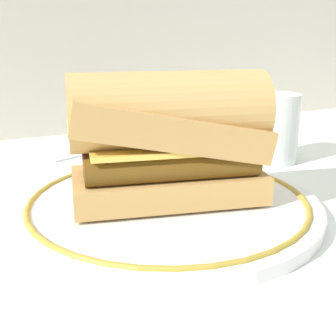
% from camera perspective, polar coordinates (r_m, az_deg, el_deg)
% --- Properties ---
extents(ground_plane, '(1.50, 1.50, 0.00)m').
position_cam_1_polar(ground_plane, '(0.47, 0.08, -4.52)').
color(ground_plane, white).
extents(plate, '(0.30, 0.30, 0.01)m').
position_cam_1_polar(plate, '(0.45, -0.00, -4.55)').
color(plate, white).
rests_on(plate, ground_plane).
extents(sausage_sandwich, '(0.20, 0.12, 0.12)m').
position_cam_1_polar(sausage_sandwich, '(0.43, -0.00, 4.04)').
color(sausage_sandwich, tan).
rests_on(sausage_sandwich, plate).
extents(drinking_glass, '(0.06, 0.06, 0.09)m').
position_cam_1_polar(drinking_glass, '(0.62, 13.13, 4.29)').
color(drinking_glass, silver).
rests_on(drinking_glass, ground_plane).
extents(butter_knife, '(0.13, 0.07, 0.01)m').
position_cam_1_polar(butter_knife, '(0.68, -8.57, 2.59)').
color(butter_knife, silver).
rests_on(butter_knife, ground_plane).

